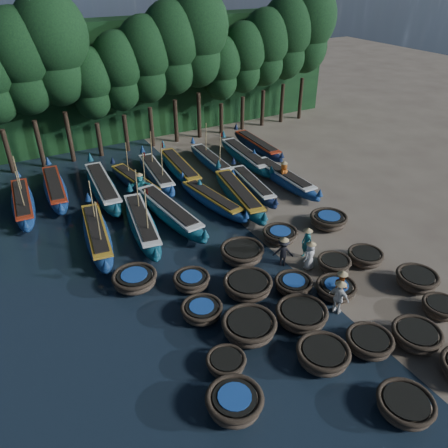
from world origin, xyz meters
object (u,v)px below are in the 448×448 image
coracle_15 (202,311)px  fisherman_3 (283,251)px  coracle_16 (248,285)px  long_boat_15 (211,161)px  coracle_8 (416,336)px  coracle_19 (365,257)px  long_boat_11 (103,187)px  coracle_2 (405,405)px  coracle_18 (334,264)px  long_boat_6 (239,195)px  long_boat_13 (156,174)px  long_boat_9 (23,203)px  long_boat_4 (169,211)px  coracle_6 (323,355)px  coracle_13 (336,289)px  coracle_24 (329,220)px  coracle_12 (301,315)px  long_boat_5 (212,200)px  coracle_11 (249,327)px  coracle_10 (226,363)px  coracle_20 (135,280)px  long_boat_7 (253,185)px  coracle_17 (293,284)px  fisherman_0 (310,255)px  long_boat_12 (135,182)px  long_boat_16 (245,157)px  long_boat_10 (55,188)px  long_boat_17 (257,145)px  long_boat_2 (97,234)px  coracle_5 (235,402)px  coracle_23 (280,235)px  long_boat_14 (180,168)px  coracle_7 (369,342)px  coracle_14 (417,280)px  fisherman_2 (341,285)px  coracle_22 (242,253)px  fisherman_5 (140,186)px  fisherman_1 (307,243)px  long_boat_8 (283,178)px  coracle_9 (441,308)px

coracle_15 → fisherman_3: size_ratio=1.27×
coracle_16 → long_boat_15: 15.47m
coracle_8 → coracle_19: 5.79m
long_boat_11 → coracle_2: bearing=-74.2°
coracle_18 → fisherman_3: 2.73m
long_boat_6 → long_boat_13: bearing=130.2°
long_boat_9 → fisherman_3: size_ratio=4.28×
coracle_2 → long_boat_4: 16.99m
coracle_6 → coracle_13: (3.32, 2.94, -0.05)m
coracle_13 → coracle_24: coracle_24 is taller
coracle_12 → long_boat_5: bearing=82.3°
long_boat_5 → long_boat_13: bearing=98.8°
coracle_8 → long_boat_13: (-3.64, 20.53, 0.13)m
coracle_11 → coracle_10: bearing=-147.7°
coracle_18 → long_boat_9: 20.01m
long_boat_4 → coracle_20: bearing=-133.8°
coracle_16 → long_boat_7: bearing=56.3°
coracle_17 → fisherman_0: bearing=30.0°
long_boat_12 → long_boat_16: size_ratio=0.85×
coracle_10 → long_boat_10: (-2.90, 18.96, 0.19)m
long_boat_17 → long_boat_2: bearing=-153.0°
coracle_5 → coracle_23: 11.69m
long_boat_11 → long_boat_14: long_boat_11 is taller
coracle_7 → long_boat_13: long_boat_13 is taller
coracle_23 → long_boat_17: 13.94m
long_boat_17 → coracle_14: bearing=-96.8°
long_boat_12 → long_boat_13: size_ratio=0.90×
coracle_15 → fisherman_2: fisherman_2 is taller
coracle_23 → coracle_22: bearing=-168.5°
coracle_14 → long_boat_17: (2.98, 19.20, 0.06)m
coracle_24 → long_boat_2: bearing=157.9°
coracle_15 → fisherman_5: bearing=82.5°
long_boat_5 → coracle_11: bearing=-118.4°
coracle_22 → fisherman_5: 9.89m
coracle_24 → fisherman_1: bearing=-149.6°
long_boat_14 → long_boat_10: bearing=176.9°
coracle_16 → coracle_20: 5.64m
long_boat_14 → fisherman_2: bearing=-83.4°
coracle_2 → long_boat_11: long_boat_11 is taller
long_boat_8 → coracle_20: bearing=-156.7°
long_boat_8 → long_boat_17: bearing=73.2°
long_boat_15 → fisherman_1: long_boat_15 is taller
coracle_8 → coracle_9: coracle_8 is taller
coracle_18 → long_boat_16: size_ratio=0.24×
long_boat_5 → long_boat_14: 5.63m
coracle_17 → long_boat_12: 15.02m
coracle_9 → coracle_20: size_ratio=0.73×
coracle_15 → long_boat_2: (-2.46, 8.54, 0.15)m
coracle_16 → coracle_24: (7.64, 2.91, -0.01)m
coracle_9 → long_boat_4: bearing=118.1°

